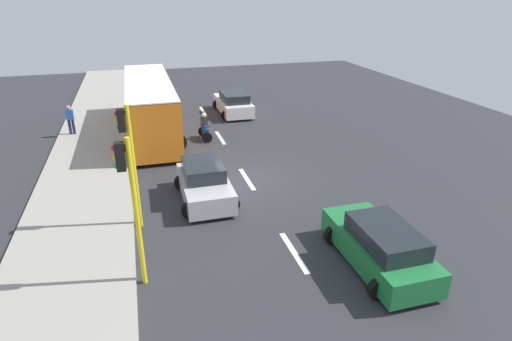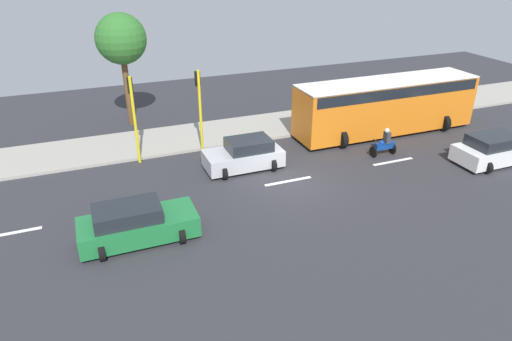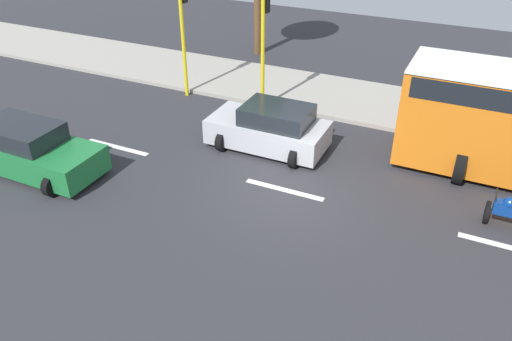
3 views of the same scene
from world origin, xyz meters
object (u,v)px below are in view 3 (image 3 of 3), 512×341
traffic_light_corner (183,22)px  car_silver (270,128)px  car_green (30,150)px  traffic_light_midblock (264,33)px

traffic_light_corner → car_silver: bearing=-119.3°
car_silver → car_green: bearing=126.5°
car_silver → traffic_light_midblock: size_ratio=0.85×
traffic_light_midblock → traffic_light_corner: bearing=90.0°
traffic_light_corner → traffic_light_midblock: 3.35m
car_silver → traffic_light_corner: traffic_light_corner is taller
traffic_light_corner → traffic_light_midblock: same height
car_silver → traffic_light_midblock: traffic_light_midblock is taller
car_green → car_silver: bearing=-53.5°
car_silver → traffic_light_corner: 5.95m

